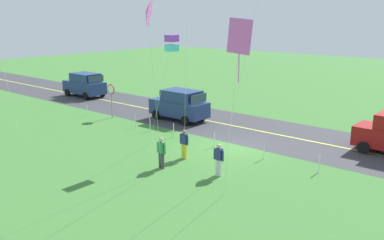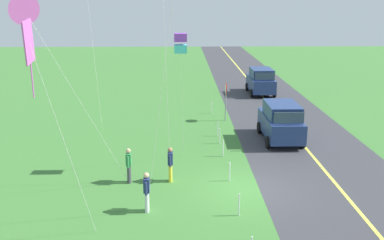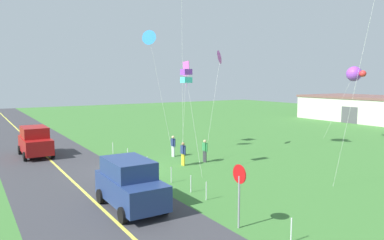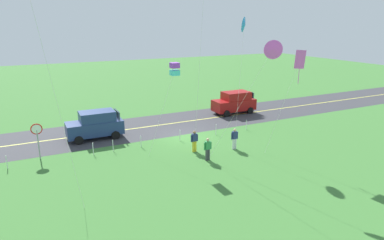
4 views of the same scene
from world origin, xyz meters
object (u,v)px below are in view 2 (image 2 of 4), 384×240
kite_red_low (24,10)px  person_adult_near (129,164)px  person_adult_companion (170,163)px  stop_sign (226,95)px  kite_orange_near (181,43)px  car_parked_east_far (261,81)px  person_child_watcher (147,191)px  car_suv_foreground (281,121)px  kite_cyan_top (30,46)px

kite_red_low → person_adult_near: bearing=-51.5°
person_adult_near → person_adult_companion: (0.09, -1.84, 0.00)m
stop_sign → person_adult_companion: stop_sign is taller
person_adult_near → kite_orange_near: (1.36, -2.33, 5.17)m
car_parked_east_far → person_adult_companion: (-18.88, 7.36, -0.29)m
person_child_watcher → person_adult_near: bearing=-42.8°
person_adult_near → person_child_watcher: size_ratio=1.00×
car_suv_foreground → person_adult_near: size_ratio=2.75×
kite_red_low → kite_orange_near: 6.82m
car_parked_east_far → person_adult_companion: bearing=158.7°
person_child_watcher → kite_orange_near: bearing=-80.2°
car_suv_foreground → person_child_watcher: car_suv_foreground is taller
stop_sign → person_adult_near: stop_sign is taller
person_adult_near → kite_cyan_top: kite_cyan_top is taller
car_suv_foreground → kite_cyan_top: size_ratio=0.59×
person_adult_companion → kite_orange_near: size_ratio=0.25×
person_adult_companion → person_child_watcher: 3.02m
kite_red_low → kite_cyan_top: 3.59m
person_adult_near → person_adult_companion: 1.84m
stop_sign → person_adult_companion: size_ratio=1.60×
person_adult_near → person_child_watcher: (-2.81, -1.01, 0.00)m
car_parked_east_far → kite_red_low: bearing=150.2°
kite_cyan_top → car_parked_east_far: bearing=-24.2°
kite_orange_near → kite_red_low: bearing=125.2°
person_adult_companion → kite_orange_near: 5.35m
person_child_watcher → kite_red_low: (0.34, 4.10, 6.71)m
kite_red_low → person_adult_companion: bearing=-62.6°
stop_sign → kite_red_low: size_ratio=0.31×
car_suv_foreground → person_child_watcher: (-8.73, 7.06, -0.29)m
person_child_watcher → kite_orange_near: (4.17, -1.33, 5.17)m
kite_red_low → kite_orange_near: (3.82, -5.43, -1.54)m
car_parked_east_far → stop_sign: (-8.69, 3.90, 0.65)m
car_parked_east_far → kite_cyan_top: size_ratio=0.59×
kite_cyan_top → kite_orange_near: bearing=-30.9°
kite_red_low → kite_cyan_top: size_ratio=1.10×
car_suv_foreground → kite_red_low: size_ratio=0.54×
car_suv_foreground → kite_red_low: bearing=126.9°
stop_sign → person_child_watcher: (-13.10, 4.29, -0.94)m
kite_red_low → car_parked_east_far: bearing=-29.8°
car_suv_foreground → kite_red_low: 15.37m
kite_orange_near → kite_cyan_top: size_ratio=0.88×
kite_orange_near → person_adult_near: bearing=120.2°
stop_sign → person_child_watcher: stop_sign is taller
car_suv_foreground → person_adult_companion: (-5.83, 6.23, -0.29)m
car_parked_east_far → kite_cyan_top: kite_cyan_top is taller
car_parked_east_far → person_adult_near: car_parked_east_far is taller
car_parked_east_far → person_adult_near: 21.09m
car_suv_foreground → person_child_watcher: bearing=141.0°
person_child_watcher → person_adult_companion: bearing=-78.5°
car_suv_foreground → stop_sign: size_ratio=1.72×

